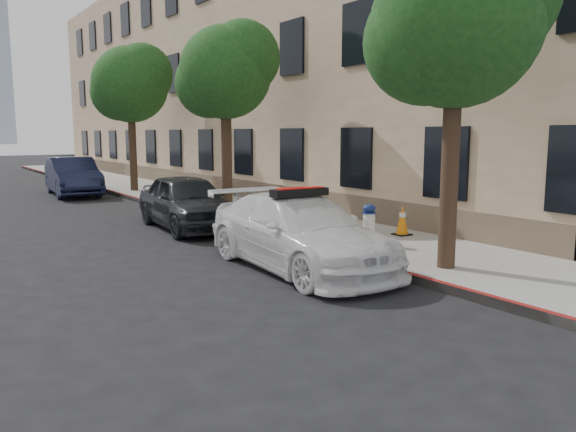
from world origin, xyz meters
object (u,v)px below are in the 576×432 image
Objects in this scene: parked_car_far at (73,177)px; fire_hydrant at (369,225)px; parked_car_mid at (187,201)px; traffic_cone at (402,220)px; police_car at (299,232)px.

parked_car_far is 5.33× the size of fire_hydrant.
parked_car_far is at bearing 97.65° from parked_car_mid.
parked_car_mid is at bearing 95.06° from fire_hydrant.
traffic_cone is at bearing -47.98° from parked_car_mid.
parked_car_mid is 5.49m from traffic_cone.
traffic_cone is (1.37, 0.38, -0.08)m from fire_hydrant.
traffic_cone is at bearing 15.27° from police_car.
police_car is at bearing -86.34° from parked_car_mid.
parked_car_mid is at bearing 127.25° from traffic_cone.
parked_car_mid reaches higher than traffic_cone.
police_car is at bearing -167.39° from traffic_cone.
parked_car_far is at bearing 82.30° from fire_hydrant.
police_car is at bearing -84.05° from parked_car_far.
police_car is 5.13m from parked_car_mid.
police_car is 1.13× the size of parked_car_mid.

